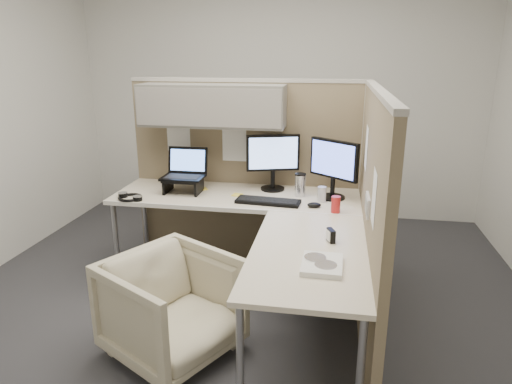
% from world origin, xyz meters
% --- Properties ---
extents(ground, '(4.50, 4.50, 0.00)m').
position_xyz_m(ground, '(0.00, 0.00, 0.00)').
color(ground, '#2D2D31').
rests_on(ground, ground).
extents(partition_back, '(2.00, 0.36, 1.63)m').
position_xyz_m(partition_back, '(-0.22, 0.83, 1.10)').
color(partition_back, '#827155').
rests_on(partition_back, ground).
extents(partition_right, '(0.07, 2.03, 1.63)m').
position_xyz_m(partition_right, '(0.90, -0.07, 0.82)').
color(partition_right, '#827155').
rests_on(partition_right, ground).
extents(desk, '(2.00, 1.98, 0.73)m').
position_xyz_m(desk, '(0.12, 0.13, 0.69)').
color(desk, beige).
rests_on(desk, ground).
extents(office_chair, '(0.91, 0.92, 0.71)m').
position_xyz_m(office_chair, '(-0.29, -0.55, 0.36)').
color(office_chair, beige).
rests_on(office_chair, ground).
extents(monitor_left, '(0.43, 0.20, 0.47)m').
position_xyz_m(monitor_left, '(0.16, 0.73, 1.00)').
color(monitor_left, black).
rests_on(monitor_left, desk).
extents(monitor_right, '(0.37, 0.29, 0.47)m').
position_xyz_m(monitor_right, '(0.65, 0.58, 1.00)').
color(monitor_right, black).
rests_on(monitor_right, desk).
extents(laptop_station, '(0.34, 0.29, 0.35)m').
position_xyz_m(laptop_station, '(-0.55, 0.55, 0.86)').
color(laptop_station, black).
rests_on(laptop_station, desk).
extents(keyboard, '(0.50, 0.20, 0.02)m').
position_xyz_m(keyboard, '(0.17, 0.37, 0.74)').
color(keyboard, black).
rests_on(keyboard, desk).
extents(mouse, '(0.11, 0.08, 0.04)m').
position_xyz_m(mouse, '(0.53, 0.33, 0.75)').
color(mouse, black).
rests_on(mouse, desk).
extents(travel_mug, '(0.09, 0.09, 0.19)m').
position_xyz_m(travel_mug, '(0.40, 0.59, 0.82)').
color(travel_mug, silver).
rests_on(travel_mug, desk).
extents(soda_can_green, '(0.07, 0.07, 0.12)m').
position_xyz_m(soda_can_green, '(0.68, 0.24, 0.79)').
color(soda_can_green, '#B21E1E').
rests_on(soda_can_green, desk).
extents(soda_can_silver, '(0.07, 0.07, 0.12)m').
position_xyz_m(soda_can_silver, '(0.58, 0.47, 0.79)').
color(soda_can_silver, silver).
rests_on(soda_can_silver, desk).
extents(sticky_note_c, '(0.10, 0.10, 0.01)m').
position_xyz_m(sticky_note_c, '(-0.43, 0.63, 0.73)').
color(sticky_note_c, yellow).
rests_on(sticky_note_c, desk).
extents(sticky_note_d, '(0.09, 0.09, 0.01)m').
position_xyz_m(sticky_note_d, '(-0.10, 0.52, 0.73)').
color(sticky_note_d, yellow).
rests_on(sticky_note_d, desk).
extents(headphones, '(0.25, 0.25, 0.03)m').
position_xyz_m(headphones, '(-0.91, 0.28, 0.75)').
color(headphones, black).
rests_on(headphones, desk).
extents(paper_stack, '(0.22, 0.28, 0.03)m').
position_xyz_m(paper_stack, '(0.62, -0.66, 0.75)').
color(paper_stack, white).
rests_on(paper_stack, desk).
extents(desk_clock, '(0.06, 0.09, 0.08)m').
position_xyz_m(desk_clock, '(0.66, -0.30, 0.77)').
color(desk_clock, black).
rests_on(desk_clock, desk).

